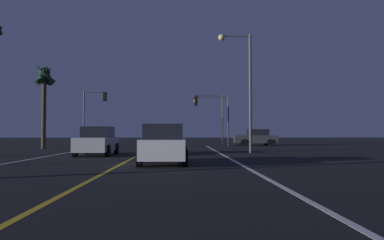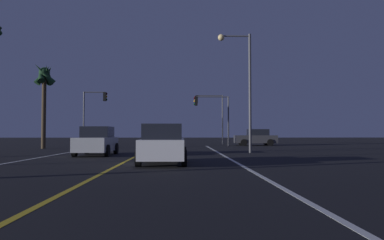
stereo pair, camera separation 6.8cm
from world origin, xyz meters
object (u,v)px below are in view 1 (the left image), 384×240
(car_oncoming, at_px, (97,141))
(street_lamp_right_far, at_px, (243,77))
(palm_tree_left_far, at_px, (45,81))
(traffic_light_far_right, at_px, (209,108))
(car_crossing_side, at_px, (256,138))
(traffic_light_near_left, at_px, (95,106))
(car_lead_same_lane, at_px, (164,145))
(traffic_light_near_right, at_px, (211,109))

(car_oncoming, distance_m, street_lamp_right_far, 10.29)
(palm_tree_left_far, bearing_deg, traffic_light_far_right, 38.86)
(car_oncoming, bearing_deg, car_crossing_side, 141.86)
(car_crossing_side, bearing_deg, traffic_light_near_left, 2.37)
(traffic_light_near_left, relative_size, street_lamp_right_far, 0.69)
(car_oncoming, height_order, traffic_light_near_left, traffic_light_near_left)
(traffic_light_near_left, bearing_deg, traffic_light_far_right, 24.56)
(car_lead_same_lane, height_order, palm_tree_left_far, palm_tree_left_far)
(car_lead_same_lane, relative_size, traffic_light_near_right, 0.85)
(car_oncoming, distance_m, traffic_light_near_left, 16.30)
(car_lead_same_lane, bearing_deg, car_crossing_side, -20.80)
(car_crossing_side, distance_m, palm_tree_left_far, 21.07)
(car_oncoming, height_order, car_lead_same_lane, same)
(street_lamp_right_far, bearing_deg, traffic_light_near_right, -85.34)
(traffic_light_near_left, height_order, street_lamp_right_far, street_lamp_right_far)
(car_lead_same_lane, relative_size, traffic_light_far_right, 0.75)
(palm_tree_left_far, bearing_deg, street_lamp_right_far, -23.41)
(palm_tree_left_far, bearing_deg, traffic_light_near_right, 23.72)
(car_lead_same_lane, relative_size, traffic_light_near_left, 0.78)
(street_lamp_right_far, bearing_deg, traffic_light_far_right, -87.40)
(car_crossing_side, xyz_separation_m, street_lamp_right_far, (-3.65, -13.82, 4.23))
(traffic_light_far_right, bearing_deg, traffic_light_near_right, 87.67)
(car_oncoming, distance_m, car_lead_same_lane, 7.47)
(car_crossing_side, relative_size, palm_tree_left_far, 0.60)
(traffic_light_near_right, xyz_separation_m, traffic_light_near_left, (-11.81, 0.00, 0.24))
(car_oncoming, distance_m, palm_tree_left_far, 12.23)
(car_oncoming, height_order, traffic_light_near_right, traffic_light_near_right)
(traffic_light_near_left, bearing_deg, street_lamp_right_far, -45.55)
(street_lamp_right_far, distance_m, palm_tree_left_far, 17.00)
(car_crossing_side, height_order, traffic_light_near_left, traffic_light_near_left)
(traffic_light_far_right, bearing_deg, car_crossing_side, 133.07)
(traffic_light_far_right, height_order, palm_tree_left_far, palm_tree_left_far)
(traffic_light_near_left, xyz_separation_m, palm_tree_left_far, (-2.71, -6.38, 1.65))
(traffic_light_near_right, relative_size, traffic_light_far_right, 0.88)
(traffic_light_near_right, xyz_separation_m, palm_tree_left_far, (-14.52, -6.38, 1.89))
(car_crossing_side, height_order, street_lamp_right_far, street_lamp_right_far)
(car_oncoming, relative_size, traffic_light_near_left, 0.78)
(car_lead_same_lane, bearing_deg, street_lamp_right_far, -29.54)
(car_oncoming, height_order, traffic_light_far_right, traffic_light_far_right)
(traffic_light_near_left, distance_m, street_lamp_right_far, 18.42)
(car_oncoming, height_order, palm_tree_left_far, palm_tree_left_far)
(car_lead_same_lane, distance_m, street_lamp_right_far, 10.69)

